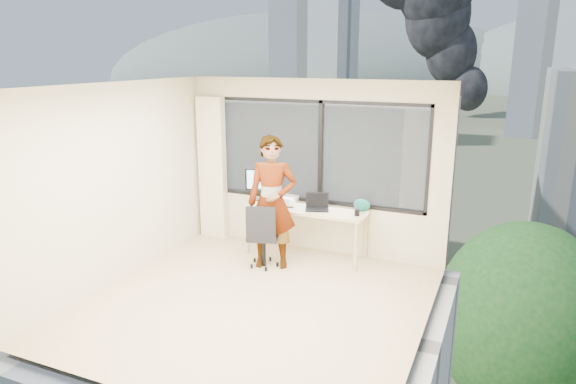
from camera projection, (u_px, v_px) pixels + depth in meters
The scene contains 24 objects.
floor at pixel (255, 302), 6.27m from camera, with size 4.00×4.00×0.01m, color #D3BC89.
ceiling at pixel (252, 85), 5.60m from camera, with size 4.00×4.00×0.01m, color white.
wall_front at pixel (141, 261), 4.16m from camera, with size 4.00×0.01×2.60m, color beige.
wall_left at pixel (118, 183), 6.71m from camera, with size 0.01×4.00×2.60m, color beige.
wall_right at pixel (430, 221), 5.16m from camera, with size 0.01×4.00×2.60m, color beige.
window_wall at pixel (318, 152), 7.63m from camera, with size 3.30×0.16×1.55m, color black, non-canonical shape.
curtain at pixel (212, 168), 8.30m from camera, with size 0.45×0.14×2.30m, color #F3EDBE.
desk at pixel (306, 232), 7.64m from camera, with size 1.80×0.60×0.75m, color tan.
chair at pixel (264, 234), 7.23m from camera, with size 0.49×0.49×0.96m, color black, non-canonical shape.
person at pixel (272, 202), 7.13m from camera, with size 0.68×0.45×1.88m, color #2D2D33.
monitor at pixel (262, 184), 7.89m from camera, with size 0.50×0.11×0.50m, color black, non-canonical shape.
game_console at pixel (285, 199), 7.87m from camera, with size 0.34×0.28×0.08m, color white.
laptop at pixel (317, 203), 7.40m from camera, with size 0.33×0.35×0.21m, color black, non-canonical shape.
cellphone at pixel (290, 207), 7.56m from camera, with size 0.10×0.05×0.01m, color black.
pen_cup at pixel (357, 213), 7.16m from camera, with size 0.07×0.07×0.09m, color black.
handbag at pixel (362, 205), 7.36m from camera, with size 0.24×0.12×0.18m, color #0C483C.
exterior_ground at pixel (497, 133), 116.19m from camera, with size 400.00×400.00×0.04m, color #515B3D.
near_bldg_a at pixel (333, 194), 38.12m from camera, with size 16.00×12.00×14.00m, color beige.
far_tower_a at pixel (315, 71), 103.95m from camera, with size 14.00×14.00×28.00m, color silver.
far_tower_b at pixel (545, 65), 109.26m from camera, with size 13.00×13.00×30.00m, color silver.
far_tower_d at pixel (302, 75), 163.10m from camera, with size 16.00×14.00×22.00m, color silver.
hill_a at pixel (314, 82), 339.71m from camera, with size 288.00×216.00×90.00m, color slate.
tree_a at pixel (195, 254), 34.50m from camera, with size 7.00×7.00×8.00m, color #1C551C, non-canonical shape.
tree_b at pixel (519, 340), 23.11m from camera, with size 7.60×7.60×9.00m, color #1C551C, non-canonical shape.
Camera 1 is at (2.65, -5.08, 2.91)m, focal length 31.98 mm.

